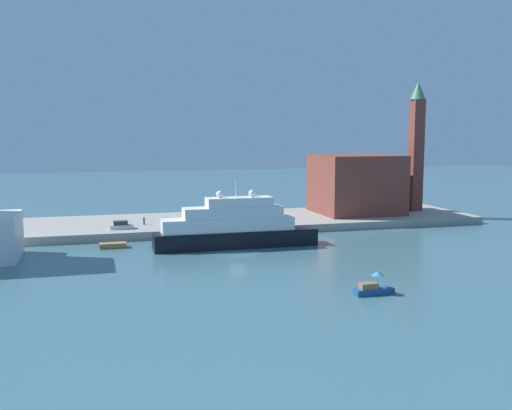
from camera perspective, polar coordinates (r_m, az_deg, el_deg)
The scene contains 10 objects.
ground at distance 87.43m, azimuth -1.78°, elevation -4.98°, with size 400.00×400.00×0.00m, color #3D6670.
quay_dock at distance 113.98m, azimuth -5.13°, elevation -1.79°, with size 110.00×23.47×1.46m, color gray.
large_yacht at distance 92.97m, azimuth -2.21°, elevation -2.23°, with size 26.52×4.39×11.10m.
small_motorboat at distance 67.87m, azimuth 11.48°, elevation -7.96°, with size 4.56×1.46×2.68m.
work_barge at distance 95.65m, azimuth -13.91°, elevation -3.88°, with size 4.26×1.86×0.82m, color olive.
harbor_building at distance 124.19m, azimuth 9.82°, elevation 2.06°, with size 16.45×15.68×12.27m, color brown.
bell_tower at distance 130.02m, azimuth 15.52°, elevation 6.01°, with size 3.28×3.28×27.79m.
parked_car at distance 104.95m, azimuth -13.12°, elevation -1.98°, with size 4.12×1.89×1.42m.
person_figure at distance 108.85m, azimuth -10.98°, elevation -1.54°, with size 0.36×0.36×1.55m.
mooring_bollard at distance 104.35m, azimuth -2.07°, elevation -1.93°, with size 0.53×0.53×0.90m, color black.
Camera 1 is at (-20.44, -83.02, 18.30)m, focal length 40.60 mm.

